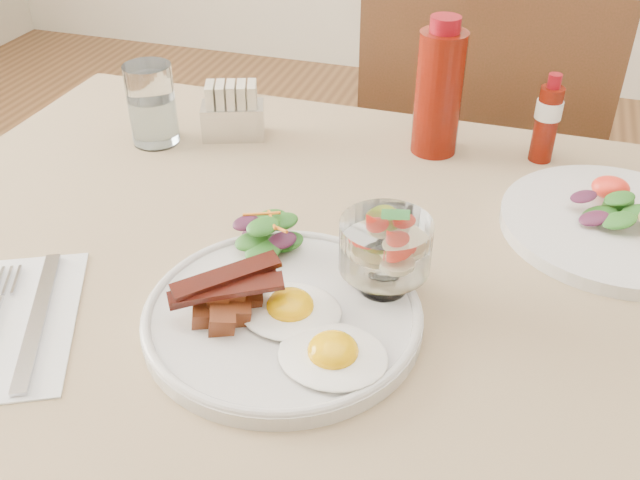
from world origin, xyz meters
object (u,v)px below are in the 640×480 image
at_px(chair_far, 474,181).
at_px(main_plate, 283,316).
at_px(table, 410,354).
at_px(water_glass, 152,109).
at_px(second_plate, 635,223).
at_px(ketchup_bottle, 439,91).
at_px(fruit_cup, 386,246).
at_px(hot_sauce_bottle, 547,120).
at_px(sugar_caddy, 233,114).

distance_m(chair_far, main_plate, 0.80).
bearing_deg(table, water_glass, 151.73).
height_order(second_plate, ketchup_bottle, ketchup_bottle).
height_order(chair_far, ketchup_bottle, ketchup_bottle).
height_order(table, fruit_cup, fruit_cup).
bearing_deg(table, hot_sauce_bottle, 73.22).
bearing_deg(chair_far, hot_sauce_bottle, -71.56).
xyz_separation_m(chair_far, ketchup_bottle, (-0.04, -0.33, 0.32)).
distance_m(main_plate, second_plate, 0.44).
bearing_deg(sugar_caddy, chair_far, 28.22).
relative_size(table, hot_sauce_bottle, 10.58).
xyz_separation_m(table, second_plate, (0.22, 0.18, 0.11)).
bearing_deg(main_plate, table, 36.06).
xyz_separation_m(hot_sauce_bottle, water_glass, (-0.54, -0.11, -0.01)).
distance_m(table, sugar_caddy, 0.46).
height_order(hot_sauce_bottle, water_glass, hot_sauce_bottle).
bearing_deg(fruit_cup, main_plate, -142.16).
bearing_deg(second_plate, table, -140.18).
relative_size(table, chair_far, 1.43).
bearing_deg(hot_sauce_bottle, ketchup_bottle, -172.92).
bearing_deg(ketchup_bottle, main_plate, -100.38).
bearing_deg(water_glass, table, -28.27).
bearing_deg(sugar_caddy, ketchup_bottle, -11.51).
bearing_deg(sugar_caddy, main_plate, -80.52).
bearing_deg(fruit_cup, hot_sauce_bottle, 69.48).
height_order(fruit_cup, second_plate, fruit_cup).
distance_m(fruit_cup, hot_sauce_bottle, 0.39).
height_order(table, water_glass, water_glass).
height_order(main_plate, second_plate, second_plate).
bearing_deg(sugar_caddy, water_glass, -174.12).
bearing_deg(table, chair_far, 90.00).
bearing_deg(main_plate, second_plate, 38.55).
bearing_deg(hot_sauce_bottle, chair_far, 108.44).
bearing_deg(second_plate, chair_far, 114.84).
relative_size(table, ketchup_bottle, 6.90).
xyz_separation_m(second_plate, ketchup_bottle, (-0.26, 0.15, 0.07)).
distance_m(second_plate, hot_sauce_bottle, 0.21).
xyz_separation_m(table, water_glass, (-0.43, 0.23, 0.14)).
relative_size(fruit_cup, second_plate, 0.33).
relative_size(second_plate, water_glass, 2.46).
xyz_separation_m(main_plate, hot_sauce_bottle, (0.22, 0.44, 0.05)).
distance_m(table, ketchup_bottle, 0.38).
distance_m(table, second_plate, 0.31).
relative_size(chair_far, water_glass, 7.99).
bearing_deg(sugar_caddy, hot_sauce_bottle, -12.16).
height_order(sugar_caddy, water_glass, water_glass).
bearing_deg(hot_sauce_bottle, main_plate, -117.26).
height_order(ketchup_bottle, water_glass, ketchup_bottle).
height_order(chair_far, main_plate, chair_far).
height_order(ketchup_bottle, sugar_caddy, ketchup_bottle).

